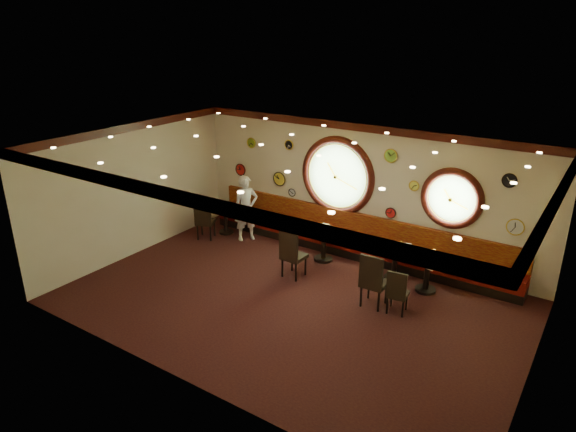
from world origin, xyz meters
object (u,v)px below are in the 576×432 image
object	(u,v)px
chair_b	(291,251)
chair_d	(397,290)
table_b	(324,241)
table_c	(395,260)
condiment_b_pepper	(325,229)
table_d	(427,271)
waiter	(246,208)
condiment_c_salt	(396,245)
chair_a	(204,217)
condiment_a_pepper	(225,208)
condiment_c_bottle	(401,244)
condiment_b_bottle	(328,227)
condiment_b_salt	(324,227)
condiment_d_salt	(428,256)
condiment_a_salt	(223,206)
condiment_d_bottle	(434,254)
condiment_d_pepper	(431,257)
chair_c	(373,278)
condiment_a_bottle	(230,207)
condiment_c_pepper	(398,247)
table_a	(226,218)

from	to	relation	value
chair_b	chair_d	size ratio (longest dim) A/B	1.22
table_b	chair_d	distance (m)	2.73
table_c	condiment_b_pepper	xyz separation A→B (m)	(-1.75, -0.07, 0.35)
table_d	waiter	xyz separation A→B (m)	(-4.88, 0.10, 0.38)
condiment_c_salt	chair_a	bearing A→B (deg)	-171.67
condiment_a_pepper	condiment_c_bottle	world-z (taller)	condiment_c_bottle
table_d	condiment_b_bottle	size ratio (longest dim) A/B	5.21
table_d	chair_d	size ratio (longest dim) A/B	1.50
condiment_b_salt	condiment_d_salt	world-z (taller)	condiment_b_salt
condiment_a_salt	condiment_d_salt	xyz separation A→B (m)	(5.68, -0.13, 0.07)
condiment_b_bottle	condiment_d_bottle	bearing A→B (deg)	-0.83
condiment_b_pepper	condiment_d_bottle	distance (m)	2.60
condiment_c_bottle	waiter	world-z (taller)	waiter
table_b	chair_a	bearing A→B (deg)	-168.99
condiment_c_salt	condiment_d_salt	distance (m)	0.81
condiment_a_pepper	condiment_c_bottle	bearing A→B (deg)	2.11
table_d	condiment_d_bottle	xyz separation A→B (m)	(0.07, 0.10, 0.37)
condiment_a_pepper	condiment_d_pepper	xyz separation A→B (m)	(5.62, -0.06, 0.08)
chair_c	chair_a	bearing A→B (deg)	170.57
condiment_d_salt	waiter	xyz separation A→B (m)	(-4.86, 0.08, 0.05)
table_c	chair_a	xyz separation A→B (m)	(-5.01, -0.66, 0.14)
condiment_c_bottle	condiment_b_bottle	bearing A→B (deg)	-176.50
table_b	condiment_a_bottle	bearing A→B (deg)	178.54
waiter	chair_b	bearing A→B (deg)	-82.56
table_b	condiment_b_pepper	xyz separation A→B (m)	(0.04, -0.04, 0.34)
chair_c	condiment_a_pepper	bearing A→B (deg)	163.62
condiment_c_pepper	condiment_c_bottle	bearing A→B (deg)	82.35
condiment_a_salt	condiment_a_bottle	distance (m)	0.21
chair_b	condiment_c_bottle	size ratio (longest dim) A/B	4.84
condiment_b_salt	condiment_c_salt	distance (m)	1.80
chair_d	condiment_c_pepper	distance (m)	1.46
condiment_d_salt	condiment_c_pepper	bearing A→B (deg)	172.01
condiment_a_salt	condiment_d_pepper	size ratio (longest dim) A/B	1.15
condiment_c_bottle	condiment_a_salt	bearing A→B (deg)	-178.95
chair_c	condiment_b_pepper	bearing A→B (deg)	143.21
condiment_b_salt	condiment_a_pepper	distance (m)	2.96
condiment_a_pepper	condiment_d_bottle	bearing A→B (deg)	0.33
chair_a	condiment_d_pepper	distance (m)	5.86
table_a	chair_c	size ratio (longest dim) A/B	0.97
chair_d	condiment_c_pepper	bearing A→B (deg)	104.69
table_c	condiment_a_bottle	distance (m)	4.73
condiment_d_pepper	condiment_a_bottle	size ratio (longest dim) A/B	0.63
chair_b	condiment_c_salt	bearing A→B (deg)	36.29
table_b	condiment_b_pepper	distance (m)	0.34
condiment_b_pepper	condiment_c_salt	bearing A→B (deg)	4.61
condiment_a_salt	condiment_c_pepper	world-z (taller)	condiment_c_pepper
chair_d	condiment_d_bottle	xyz separation A→B (m)	(0.25, 1.31, 0.32)
chair_a	condiment_b_salt	bearing A→B (deg)	-11.38
condiment_a_salt	chair_c	bearing A→B (deg)	-15.52
waiter	condiment_c_pepper	bearing A→B (deg)	-53.92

